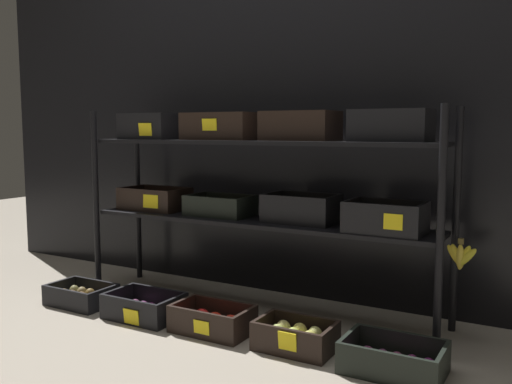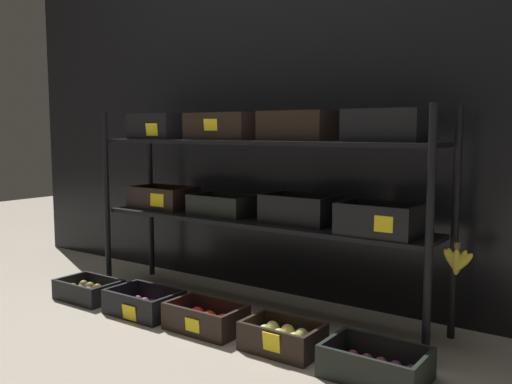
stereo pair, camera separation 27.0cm
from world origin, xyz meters
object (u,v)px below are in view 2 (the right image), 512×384
crate_ground_pear (283,339)px  crate_ground_rightmost_plum (375,367)px  crate_ground_kiwi (89,291)px  crate_ground_plum (144,306)px  display_rack (257,177)px  crate_ground_apple_red (206,320)px

crate_ground_pear → crate_ground_rightmost_plum: bearing=-1.7°
crate_ground_pear → crate_ground_kiwi: bearing=-179.6°
crate_ground_plum → crate_ground_rightmost_plum: same height
display_rack → crate_ground_rightmost_plum: 1.09m
crate_ground_plum → crate_ground_apple_red: 0.39m
display_rack → crate_ground_plum: size_ratio=5.56×
crate_ground_apple_red → crate_ground_pear: bearing=0.3°
display_rack → crate_ground_plum: display_rack is taller
crate_ground_kiwi → crate_ground_plum: (0.42, 0.00, 0.00)m
display_rack → crate_ground_kiwi: size_ratio=5.95×
display_rack → crate_ground_pear: size_ratio=6.17×
crate_ground_plum → crate_ground_rightmost_plum: size_ratio=0.96×
crate_ground_apple_red → crate_ground_rightmost_plum: size_ratio=0.95×
crate_ground_kiwi → crate_ground_pear: crate_ground_pear is taller
crate_ground_plum → crate_ground_apple_red: bearing=0.7°
crate_ground_plum → display_rack: bearing=44.8°
crate_ground_plum → crate_ground_kiwi: bearing=-179.6°
crate_ground_apple_red → crate_ground_rightmost_plum: (0.81, -0.01, -0.01)m
display_rack → crate_ground_kiwi: (-0.81, -0.40, -0.62)m
crate_ground_pear → crate_ground_rightmost_plum: (0.40, -0.01, -0.01)m
crate_ground_kiwi → crate_ground_pear: bearing=0.4°
crate_ground_apple_red → crate_ground_rightmost_plum: 0.81m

